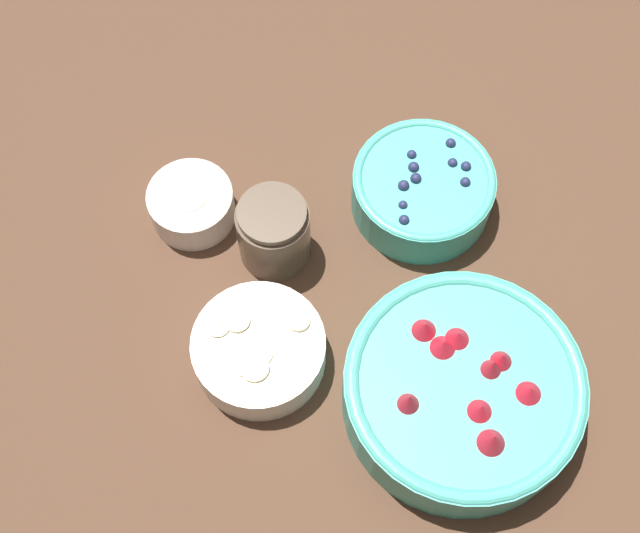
# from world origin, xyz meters

# --- Properties ---
(ground_plane) EXTENTS (4.00, 4.00, 0.00)m
(ground_plane) POSITION_xyz_m (0.00, 0.00, 0.00)
(ground_plane) COLOR #4C3323
(bowl_strawberries) EXTENTS (0.26, 0.26, 0.09)m
(bowl_strawberries) POSITION_xyz_m (0.12, -0.01, 0.04)
(bowl_strawberries) COLOR #47AD9E
(bowl_strawberries) RESTS_ON ground_plane
(bowl_blueberries) EXTENTS (0.17, 0.17, 0.07)m
(bowl_blueberries) POSITION_xyz_m (-0.12, 0.09, 0.04)
(bowl_blueberries) COLOR #47AD9E
(bowl_blueberries) RESTS_ON ground_plane
(bowl_bananas) EXTENTS (0.15, 0.15, 0.05)m
(bowl_bananas) POSITION_xyz_m (-0.03, -0.18, 0.03)
(bowl_bananas) COLOR white
(bowl_bananas) RESTS_ON ground_plane
(bowl_cream) EXTENTS (0.10, 0.10, 0.06)m
(bowl_cream) POSITION_xyz_m (-0.24, -0.16, 0.03)
(bowl_cream) COLOR silver
(bowl_cream) RESTS_ON ground_plane
(jar_chocolate) EXTENTS (0.09, 0.09, 0.10)m
(jar_chocolate) POSITION_xyz_m (-0.15, -0.10, 0.04)
(jar_chocolate) COLOR brown
(jar_chocolate) RESTS_ON ground_plane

